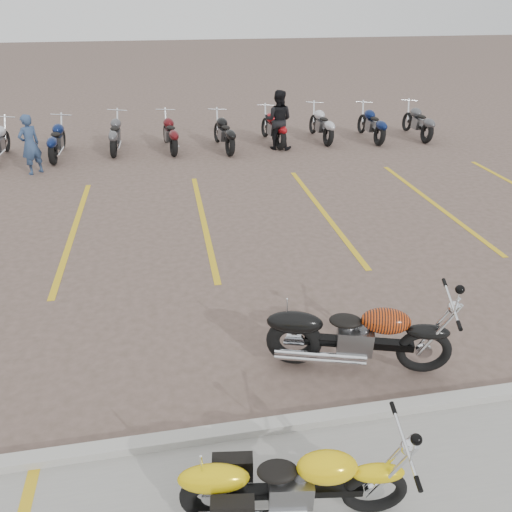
{
  "coord_description": "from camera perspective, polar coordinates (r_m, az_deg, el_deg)",
  "views": [
    {
      "loc": [
        -0.68,
        -5.96,
        4.39
      ],
      "look_at": [
        0.57,
        0.78,
        0.75
      ],
      "focal_mm": 35.0,
      "sensor_mm": 36.0,
      "label": 1
    }
  ],
  "objects": [
    {
      "name": "parking_stripes",
      "position": [
        10.91,
        -6.04,
        4.1
      ],
      "size": [
        38.0,
        5.5,
        0.01
      ],
      "primitive_type": null,
      "color": "gold",
      "rests_on": "ground"
    },
    {
      "name": "yellow_cruiser",
      "position": [
        5.0,
        3.75,
        -24.53
      ],
      "size": [
        2.09,
        0.46,
        0.86
      ],
      "rotation": [
        0.1,
        0.0,
        -0.14
      ],
      "color": "black",
      "rests_on": "ground"
    },
    {
      "name": "person_a",
      "position": [
        14.84,
        -24.42,
        11.52
      ],
      "size": [
        0.68,
        0.68,
        1.59
      ],
      "primitive_type": "imported",
      "rotation": [
        0.0,
        0.0,
        3.91
      ],
      "color": "navy",
      "rests_on": "ground"
    },
    {
      "name": "curb",
      "position": [
        5.91,
        -0.52,
        -19.17
      ],
      "size": [
        60.0,
        0.18,
        0.12
      ],
      "primitive_type": "cube",
      "color": "#ADAAA3",
      "rests_on": "ground"
    },
    {
      "name": "bg_bike_row",
      "position": [
        16.1,
        -9.99,
        13.78
      ],
      "size": [
        17.21,
        2.02,
        1.1
      ],
      "color": "black",
      "rests_on": "ground"
    },
    {
      "name": "ground",
      "position": [
        7.44,
        -3.23,
        -8.27
      ],
      "size": [
        100.0,
        100.0,
        0.0
      ],
      "primitive_type": "plane",
      "color": "#725A51",
      "rests_on": "ground"
    },
    {
      "name": "person_b",
      "position": [
        15.91,
        2.55,
        15.27
      ],
      "size": [
        1.06,
        0.96,
        1.79
      ],
      "primitive_type": "imported",
      "rotation": [
        0.0,
        0.0,
        2.74
      ],
      "color": "black",
      "rests_on": "ground"
    },
    {
      "name": "flame_cruiser",
      "position": [
        6.58,
        11.09,
        -9.09
      ],
      "size": [
        2.29,
        0.84,
        0.97
      ],
      "rotation": [
        0.08,
        0.0,
        -0.3
      ],
      "color": "black",
      "rests_on": "ground"
    }
  ]
}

